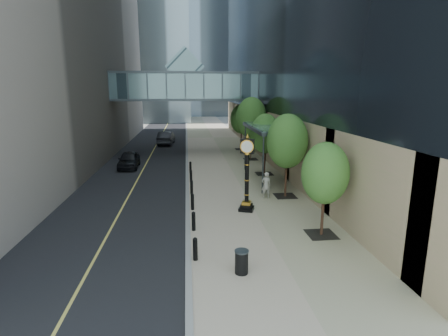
{
  "coord_description": "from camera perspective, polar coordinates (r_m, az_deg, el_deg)",
  "views": [
    {
      "loc": [
        -2.94,
        -12.63,
        7.08
      ],
      "look_at": [
        -0.89,
        6.58,
        2.77
      ],
      "focal_mm": 28.0,
      "sensor_mm": 36.0,
      "label": 1
    }
  ],
  "objects": [
    {
      "name": "ground",
      "position": [
        14.77,
        6.4,
        -16.15
      ],
      "size": [
        320.0,
        320.0,
        0.0
      ],
      "primitive_type": "plane",
      "color": "gray",
      "rests_on": "ground"
    },
    {
      "name": "road",
      "position": [
        53.25,
        -10.45,
        4.74
      ],
      "size": [
        8.0,
        180.0,
        0.02
      ],
      "primitive_type": "cube",
      "color": "black",
      "rests_on": "ground"
    },
    {
      "name": "sidewalk",
      "position": [
        53.24,
        -1.8,
        4.97
      ],
      "size": [
        8.0,
        180.0,
        0.06
      ],
      "primitive_type": "cube",
      "color": "tan",
      "rests_on": "ground"
    },
    {
      "name": "curb",
      "position": [
        53.1,
        -6.13,
        4.88
      ],
      "size": [
        0.25,
        180.0,
        0.07
      ],
      "primitive_type": "cube",
      "color": "gray",
      "rests_on": "ground"
    },
    {
      "name": "distant_tower_c",
      "position": [
        135.07,
        -7.93,
        23.32
      ],
      "size": [
        22.0,
        22.0,
        65.0
      ],
      "primitive_type": "cube",
      "color": "#9DB8C5",
      "rests_on": "ground"
    },
    {
      "name": "skywalk",
      "position": [
        40.63,
        -6.35,
        13.4
      ],
      "size": [
        17.0,
        4.2,
        5.8
      ],
      "color": "slate",
      "rests_on": "ground"
    },
    {
      "name": "entrance_canopy",
      "position": [
        27.54,
        7.46,
        6.46
      ],
      "size": [
        3.0,
        8.0,
        4.38
      ],
      "color": "#383F44",
      "rests_on": "ground"
    },
    {
      "name": "bollard_row",
      "position": [
        22.6,
        -5.24,
        -4.37
      ],
      "size": [
        0.2,
        16.2,
        0.9
      ],
      "color": "black",
      "rests_on": "sidewalk"
    },
    {
      "name": "street_trees",
      "position": [
        31.09,
        6.12,
        6.52
      ],
      "size": [
        3.1,
        28.45,
        6.37
      ],
      "color": "black",
      "rests_on": "sidewalk"
    },
    {
      "name": "street_clock",
      "position": [
        20.53,
        3.76,
        -1.77
      ],
      "size": [
        1.07,
        1.07,
        4.48
      ],
      "rotation": [
        0.0,
        0.0,
        -0.34
      ],
      "color": "black",
      "rests_on": "sidewalk"
    },
    {
      "name": "trash_bin",
      "position": [
        14.12,
        2.89,
        -15.16
      ],
      "size": [
        0.52,
        0.52,
        0.9
      ],
      "primitive_type": "cylinder",
      "rotation": [
        0.0,
        0.0,
        -0.01
      ],
      "color": "black",
      "rests_on": "sidewalk"
    },
    {
      "name": "pedestrian",
      "position": [
        23.28,
        6.88,
        -2.79
      ],
      "size": [
        0.66,
        0.44,
        1.78
      ],
      "primitive_type": "imported",
      "rotation": [
        0.0,
        0.0,
        3.17
      ],
      "color": "#B0ACA1",
      "rests_on": "sidewalk"
    },
    {
      "name": "car_near",
      "position": [
        33.63,
        -15.27,
        1.31
      ],
      "size": [
        1.85,
        4.41,
        1.49
      ],
      "primitive_type": "imported",
      "rotation": [
        0.0,
        0.0,
        0.02
      ],
      "color": "black",
      "rests_on": "road"
    },
    {
      "name": "car_far",
      "position": [
        47.37,
        -9.41,
        4.89
      ],
      "size": [
        2.23,
        5.34,
        1.72
      ],
      "primitive_type": "imported",
      "rotation": [
        0.0,
        0.0,
        3.06
      ],
      "color": "black",
      "rests_on": "road"
    }
  ]
}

